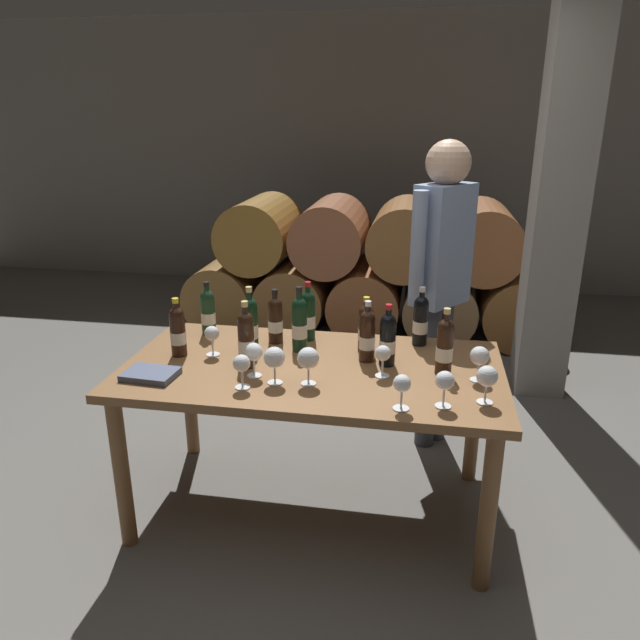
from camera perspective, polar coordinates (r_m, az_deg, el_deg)
ground_plane at (r=3.08m, az=-0.67°, el=-17.48°), size 14.00×14.00×0.00m
cellar_back_wall at (r=6.65m, az=6.15°, el=15.37°), size 10.00×0.24×2.80m
barrel_stack at (r=5.21m, az=4.56°, el=4.77°), size 3.12×0.90×1.15m
stone_pillar at (r=4.15m, az=21.91°, el=10.42°), size 0.32×0.32×2.60m
dining_table at (r=2.73m, az=-0.73°, el=-6.16°), size 1.70×0.90×0.76m
wine_bottle_0 at (r=2.71m, az=4.54°, el=-1.44°), size 0.07×0.07×0.29m
wine_bottle_1 at (r=2.67m, az=6.49°, el=-1.81°), size 0.07×0.07×0.29m
wine_bottle_2 at (r=2.82m, az=4.41°, el=-0.74°), size 0.07×0.07×0.27m
wine_bottle_3 at (r=2.83m, az=-6.69°, el=-0.37°), size 0.07×0.07×0.32m
wine_bottle_4 at (r=2.93m, az=9.61°, el=0.01°), size 0.07×0.07×0.29m
wine_bottle_5 at (r=2.81m, az=-1.98°, el=-0.35°), size 0.07×0.07×0.32m
wine_bottle_6 at (r=2.84m, az=-13.46°, el=-0.99°), size 0.07×0.07×0.28m
wine_bottle_7 at (r=3.08m, az=-10.68°, el=0.80°), size 0.07×0.07×0.28m
wine_bottle_8 at (r=2.62m, az=11.85°, el=-2.45°), size 0.07×0.07×0.30m
wine_bottle_9 at (r=2.96m, az=-1.16°, el=0.50°), size 0.07×0.07×0.30m
wine_bottle_10 at (r=2.65m, az=-7.09°, el=-1.81°), size 0.07×0.07×0.31m
wine_bottle_11 at (r=2.93m, az=-4.30°, el=0.06°), size 0.07×0.07×0.27m
wine_glass_0 at (r=2.48m, az=-4.39°, el=-3.67°), size 0.09×0.09×0.16m
wine_glass_1 at (r=2.59m, az=15.02°, el=-3.43°), size 0.08×0.08×0.16m
wine_glass_2 at (r=2.81m, az=-10.31°, el=-1.40°), size 0.07×0.07×0.14m
wine_glass_3 at (r=2.34m, az=11.86°, el=-5.82°), size 0.08×0.08×0.15m
wine_glass_4 at (r=2.56m, az=-6.38°, el=-3.16°), size 0.08×0.08×0.15m
wine_glass_5 at (r=2.40m, az=15.70°, el=-5.29°), size 0.08×0.08×0.16m
wine_glass_6 at (r=2.56m, az=6.04°, el=-3.33°), size 0.07×0.07×0.14m
wine_glass_7 at (r=2.46m, az=-7.52°, el=-4.26°), size 0.07×0.07×0.15m
wine_glass_8 at (r=2.47m, az=-1.13°, el=-3.73°), size 0.09×0.09×0.17m
wine_glass_9 at (r=2.29m, az=7.86°, el=-6.19°), size 0.07×0.07×0.14m
tasting_notebook at (r=2.68m, az=-15.92°, el=-5.02°), size 0.23×0.18×0.03m
sommelier_presenting at (r=3.27m, az=11.51°, el=4.79°), size 0.34×0.41×1.72m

